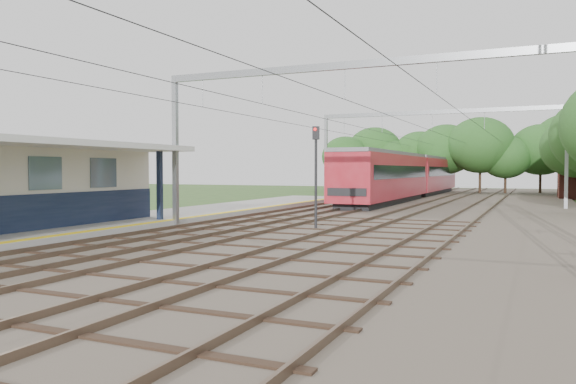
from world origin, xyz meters
The scene contains 8 objects.
ballast_bed centered at (4.00, 30.00, 0.05)m, with size 18.00×90.00×0.10m, color #473D33.
platform centered at (-7.50, 14.00, 0.17)m, with size 5.00×52.00×0.35m, color gray.
yellow_stripe centered at (-5.25, 14.00, 0.35)m, with size 0.45×52.00×0.01m, color yellow.
rail_tracks centered at (1.50, 30.00, 0.18)m, with size 11.80×88.00×0.15m.
catenary_system centered at (3.39, 25.28, 5.51)m, with size 17.22×88.00×7.00m.
tree_band centered at (3.84, 57.12, 4.92)m, with size 31.72×30.88×8.82m.
train centered at (-0.50, 45.42, 2.21)m, with size 3.03×37.68×3.97m.
signal_post centered at (1.35, 16.56, 2.95)m, with size 0.36×0.32×4.59m.
Camera 1 is at (10.36, -6.53, 2.68)m, focal length 35.00 mm.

